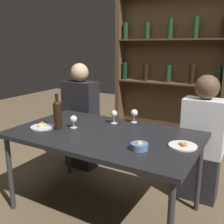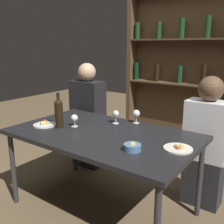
{
  "view_description": "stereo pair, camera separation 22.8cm",
  "coord_description": "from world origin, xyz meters",
  "px_view_note": "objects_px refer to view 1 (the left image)",
  "views": [
    {
      "loc": [
        1.1,
        -1.77,
        1.45
      ],
      "look_at": [
        0.0,
        0.14,
        0.88
      ],
      "focal_mm": 42.0,
      "sensor_mm": 36.0,
      "label": 1
    },
    {
      "loc": [
        1.29,
        -1.65,
        1.45
      ],
      "look_at": [
        0.0,
        0.14,
        0.88
      ],
      "focal_mm": 42.0,
      "sensor_mm": 36.0,
      "label": 2
    }
  ],
  "objects_px": {
    "food_plate_1": "(183,146)",
    "wine_glass_0": "(73,120)",
    "wine_bottle": "(58,113)",
    "seated_person_right": "(202,142)",
    "snack_bowl": "(139,146)",
    "wine_glass_2": "(134,113)",
    "food_plate_0": "(42,126)",
    "wine_glass_1": "(114,114)",
    "seated_person_left": "(81,119)"
  },
  "relations": [
    {
      "from": "wine_glass_1",
      "to": "seated_person_right",
      "type": "height_order",
      "value": "seated_person_right"
    },
    {
      "from": "wine_bottle",
      "to": "wine_glass_2",
      "type": "height_order",
      "value": "wine_bottle"
    },
    {
      "from": "seated_person_right",
      "to": "snack_bowl",
      "type": "bearing_deg",
      "value": -109.24
    },
    {
      "from": "wine_bottle",
      "to": "seated_person_left",
      "type": "height_order",
      "value": "seated_person_left"
    },
    {
      "from": "wine_glass_0",
      "to": "seated_person_right",
      "type": "distance_m",
      "value": 1.2
    },
    {
      "from": "snack_bowl",
      "to": "seated_person_left",
      "type": "xyz_separation_m",
      "value": [
        -1.11,
        0.8,
        -0.16
      ]
    },
    {
      "from": "snack_bowl",
      "to": "seated_person_right",
      "type": "relative_size",
      "value": 0.1
    },
    {
      "from": "seated_person_right",
      "to": "seated_person_left",
      "type": "bearing_deg",
      "value": -180.0
    },
    {
      "from": "snack_bowl",
      "to": "seated_person_left",
      "type": "relative_size",
      "value": 0.1
    },
    {
      "from": "wine_glass_1",
      "to": "snack_bowl",
      "type": "xyz_separation_m",
      "value": [
        0.47,
        -0.46,
        -0.06
      ]
    },
    {
      "from": "seated_person_left",
      "to": "seated_person_right",
      "type": "relative_size",
      "value": 1.04
    },
    {
      "from": "food_plate_1",
      "to": "snack_bowl",
      "type": "relative_size",
      "value": 1.66
    },
    {
      "from": "wine_bottle",
      "to": "wine_glass_2",
      "type": "relative_size",
      "value": 2.44
    },
    {
      "from": "wine_glass_1",
      "to": "food_plate_1",
      "type": "xyz_separation_m",
      "value": [
        0.72,
        -0.26,
        -0.08
      ]
    },
    {
      "from": "food_plate_0",
      "to": "food_plate_1",
      "type": "xyz_separation_m",
      "value": [
        1.21,
        0.17,
        -0.0
      ]
    },
    {
      "from": "wine_bottle",
      "to": "food_plate_1",
      "type": "bearing_deg",
      "value": 7.08
    },
    {
      "from": "food_plate_1",
      "to": "snack_bowl",
      "type": "distance_m",
      "value": 0.33
    },
    {
      "from": "food_plate_0",
      "to": "seated_person_right",
      "type": "bearing_deg",
      "value": 31.88
    },
    {
      "from": "seated_person_left",
      "to": "wine_bottle",
      "type": "bearing_deg",
      "value": -67.6
    },
    {
      "from": "seated_person_left",
      "to": "seated_person_right",
      "type": "distance_m",
      "value": 1.39
    },
    {
      "from": "wine_bottle",
      "to": "food_plate_0",
      "type": "xyz_separation_m",
      "value": [
        -0.15,
        -0.04,
        -0.13
      ]
    },
    {
      "from": "seated_person_left",
      "to": "seated_person_right",
      "type": "xyz_separation_m",
      "value": [
        1.39,
        0.0,
        -0.02
      ]
    },
    {
      "from": "wine_glass_0",
      "to": "wine_glass_1",
      "type": "height_order",
      "value": "wine_glass_1"
    },
    {
      "from": "wine_glass_2",
      "to": "seated_person_left",
      "type": "xyz_separation_m",
      "value": [
        -0.79,
        0.22,
        -0.23
      ]
    },
    {
      "from": "seated_person_right",
      "to": "wine_glass_1",
      "type": "bearing_deg",
      "value": -155.57
    },
    {
      "from": "wine_glass_1",
      "to": "wine_glass_2",
      "type": "bearing_deg",
      "value": 39.72
    },
    {
      "from": "food_plate_0",
      "to": "seated_person_left",
      "type": "xyz_separation_m",
      "value": [
        -0.15,
        0.77,
        -0.15
      ]
    },
    {
      "from": "food_plate_1",
      "to": "seated_person_right",
      "type": "height_order",
      "value": "seated_person_right"
    },
    {
      "from": "wine_bottle",
      "to": "wine_glass_1",
      "type": "bearing_deg",
      "value": 48.82
    },
    {
      "from": "wine_glass_2",
      "to": "food_plate_0",
      "type": "relative_size",
      "value": 0.62
    },
    {
      "from": "snack_bowl",
      "to": "wine_glass_2",
      "type": "bearing_deg",
      "value": 118.42
    },
    {
      "from": "food_plate_1",
      "to": "wine_glass_0",
      "type": "bearing_deg",
      "value": -177.82
    },
    {
      "from": "food_plate_0",
      "to": "food_plate_1",
      "type": "height_order",
      "value": "food_plate_0"
    },
    {
      "from": "food_plate_0",
      "to": "seated_person_left",
      "type": "height_order",
      "value": "seated_person_left"
    },
    {
      "from": "wine_glass_0",
      "to": "wine_glass_1",
      "type": "relative_size",
      "value": 0.89
    },
    {
      "from": "wine_bottle",
      "to": "snack_bowl",
      "type": "bearing_deg",
      "value": -5.15
    },
    {
      "from": "food_plate_0",
      "to": "seated_person_right",
      "type": "distance_m",
      "value": 1.47
    },
    {
      "from": "wine_glass_1",
      "to": "food_plate_0",
      "type": "height_order",
      "value": "wine_glass_1"
    },
    {
      "from": "wine_glass_1",
      "to": "food_plate_1",
      "type": "height_order",
      "value": "wine_glass_1"
    },
    {
      "from": "wine_bottle",
      "to": "seated_person_right",
      "type": "distance_m",
      "value": 1.35
    },
    {
      "from": "wine_glass_1",
      "to": "snack_bowl",
      "type": "distance_m",
      "value": 0.66
    },
    {
      "from": "food_plate_0",
      "to": "wine_glass_0",
      "type": "bearing_deg",
      "value": 28.86
    },
    {
      "from": "seated_person_left",
      "to": "wine_glass_2",
      "type": "bearing_deg",
      "value": -15.24
    },
    {
      "from": "wine_glass_2",
      "to": "seated_person_right",
      "type": "xyz_separation_m",
      "value": [
        0.6,
        0.22,
        -0.25
      ]
    },
    {
      "from": "wine_glass_1",
      "to": "seated_person_left",
      "type": "relative_size",
      "value": 0.1
    },
    {
      "from": "wine_bottle",
      "to": "wine_glass_0",
      "type": "relative_size",
      "value": 2.77
    },
    {
      "from": "snack_bowl",
      "to": "seated_person_right",
      "type": "bearing_deg",
      "value": 70.76
    },
    {
      "from": "wine_glass_0",
      "to": "wine_glass_1",
      "type": "distance_m",
      "value": 0.39
    },
    {
      "from": "wine_glass_2",
      "to": "food_plate_0",
      "type": "distance_m",
      "value": 0.85
    },
    {
      "from": "snack_bowl",
      "to": "seated_person_right",
      "type": "xyz_separation_m",
      "value": [
        0.28,
        0.8,
        -0.18
      ]
    }
  ]
}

